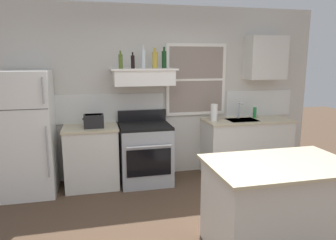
{
  "coord_description": "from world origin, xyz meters",
  "views": [
    {
      "loc": [
        -0.99,
        -2.76,
        1.9
      ],
      "look_at": [
        -0.05,
        1.2,
        1.1
      ],
      "focal_mm": 33.99,
      "sensor_mm": 36.0,
      "label": 1
    }
  ],
  "objects_px": {
    "paper_towel_roll": "(214,113)",
    "kitchen_island": "(278,207)",
    "refrigerator": "(27,134)",
    "bottle_champagne_gold_foil": "(155,60)",
    "dish_soap_bottle": "(255,113)",
    "bottle_balsamic_dark": "(133,62)",
    "bottle_dark_green_wine": "(164,59)",
    "stove_range": "(145,153)",
    "toaster": "(94,121)",
    "bottle_olive_oil_square": "(121,61)",
    "bottle_clear_tall": "(143,59)"
  },
  "relations": [
    {
      "from": "bottle_champagne_gold_foil",
      "to": "paper_towel_roll",
      "type": "relative_size",
      "value": 1.11
    },
    {
      "from": "bottle_olive_oil_square",
      "to": "kitchen_island",
      "type": "xyz_separation_m",
      "value": [
        1.32,
        -2.11,
        -1.39
      ]
    },
    {
      "from": "toaster",
      "to": "kitchen_island",
      "type": "height_order",
      "value": "toaster"
    },
    {
      "from": "bottle_balsamic_dark",
      "to": "bottle_dark_green_wine",
      "type": "height_order",
      "value": "bottle_dark_green_wine"
    },
    {
      "from": "stove_range",
      "to": "bottle_dark_green_wine",
      "type": "bearing_deg",
      "value": 19.31
    },
    {
      "from": "bottle_balsamic_dark",
      "to": "bottle_dark_green_wine",
      "type": "distance_m",
      "value": 0.48
    },
    {
      "from": "bottle_clear_tall",
      "to": "dish_soap_bottle",
      "type": "height_order",
      "value": "bottle_clear_tall"
    },
    {
      "from": "toaster",
      "to": "bottle_balsamic_dark",
      "type": "xyz_separation_m",
      "value": [
        0.59,
        0.09,
        0.84
      ]
    },
    {
      "from": "toaster",
      "to": "bottle_champagne_gold_foil",
      "type": "xyz_separation_m",
      "value": [
        0.92,
        0.07,
        0.86
      ]
    },
    {
      "from": "toaster",
      "to": "dish_soap_bottle",
      "type": "distance_m",
      "value": 2.63
    },
    {
      "from": "toaster",
      "to": "bottle_clear_tall",
      "type": "height_order",
      "value": "bottle_clear_tall"
    },
    {
      "from": "bottle_olive_oil_square",
      "to": "bottle_balsamic_dark",
      "type": "bearing_deg",
      "value": 2.68
    },
    {
      "from": "bottle_balsamic_dark",
      "to": "paper_towel_roll",
      "type": "relative_size",
      "value": 0.87
    },
    {
      "from": "bottle_olive_oil_square",
      "to": "bottle_dark_green_wine",
      "type": "xyz_separation_m",
      "value": [
        0.65,
        0.05,
        0.03
      ]
    },
    {
      "from": "refrigerator",
      "to": "dish_soap_bottle",
      "type": "relative_size",
      "value": 9.63
    },
    {
      "from": "stove_range",
      "to": "bottle_olive_oil_square",
      "type": "distance_m",
      "value": 1.43
    },
    {
      "from": "toaster",
      "to": "paper_towel_roll",
      "type": "xyz_separation_m",
      "value": [
        1.86,
        0.05,
        0.04
      ]
    },
    {
      "from": "stove_range",
      "to": "dish_soap_bottle",
      "type": "xyz_separation_m",
      "value": [
        1.88,
        0.14,
        0.54
      ]
    },
    {
      "from": "bottle_olive_oil_square",
      "to": "bottle_clear_tall",
      "type": "bearing_deg",
      "value": 8.05
    },
    {
      "from": "refrigerator",
      "to": "paper_towel_roll",
      "type": "height_order",
      "value": "refrigerator"
    },
    {
      "from": "paper_towel_roll",
      "to": "bottle_olive_oil_square",
      "type": "bearing_deg",
      "value": 178.96
    },
    {
      "from": "dish_soap_bottle",
      "to": "bottle_balsamic_dark",
      "type": "bearing_deg",
      "value": -178.15
    },
    {
      "from": "bottle_olive_oil_square",
      "to": "bottle_balsamic_dark",
      "type": "height_order",
      "value": "bottle_olive_oil_square"
    },
    {
      "from": "refrigerator",
      "to": "bottle_dark_green_wine",
      "type": "distance_m",
      "value": 2.22
    },
    {
      "from": "toaster",
      "to": "paper_towel_roll",
      "type": "height_order",
      "value": "paper_towel_roll"
    },
    {
      "from": "dish_soap_bottle",
      "to": "kitchen_island",
      "type": "height_order",
      "value": "dish_soap_bottle"
    },
    {
      "from": "stove_range",
      "to": "bottle_clear_tall",
      "type": "height_order",
      "value": "bottle_clear_tall"
    },
    {
      "from": "toaster",
      "to": "paper_towel_roll",
      "type": "distance_m",
      "value": 1.86
    },
    {
      "from": "bottle_clear_tall",
      "to": "kitchen_island",
      "type": "distance_m",
      "value": 2.77
    },
    {
      "from": "bottle_balsamic_dark",
      "to": "bottle_dark_green_wine",
      "type": "bearing_deg",
      "value": 4.97
    },
    {
      "from": "refrigerator",
      "to": "bottle_champagne_gold_foil",
      "type": "bearing_deg",
      "value": 2.49
    },
    {
      "from": "bottle_olive_oil_square",
      "to": "paper_towel_roll",
      "type": "xyz_separation_m",
      "value": [
        1.45,
        -0.03,
        -0.81
      ]
    },
    {
      "from": "paper_towel_roll",
      "to": "kitchen_island",
      "type": "relative_size",
      "value": 0.19
    },
    {
      "from": "bottle_balsamic_dark",
      "to": "bottle_dark_green_wine",
      "type": "xyz_separation_m",
      "value": [
        0.48,
        0.04,
        0.03
      ]
    },
    {
      "from": "dish_soap_bottle",
      "to": "kitchen_island",
      "type": "relative_size",
      "value": 0.13
    },
    {
      "from": "refrigerator",
      "to": "stove_range",
      "type": "bearing_deg",
      "value": 0.79
    },
    {
      "from": "bottle_clear_tall",
      "to": "paper_towel_roll",
      "type": "bearing_deg",
      "value": -3.85
    },
    {
      "from": "toaster",
      "to": "bottle_balsamic_dark",
      "type": "bearing_deg",
      "value": 8.48
    },
    {
      "from": "stove_range",
      "to": "kitchen_island",
      "type": "xyz_separation_m",
      "value": [
        0.99,
        -2.05,
        -0.01
      ]
    },
    {
      "from": "dish_soap_bottle",
      "to": "kitchen_island",
      "type": "bearing_deg",
      "value": -112.24
    },
    {
      "from": "stove_range",
      "to": "dish_soap_bottle",
      "type": "relative_size",
      "value": 6.06
    },
    {
      "from": "refrigerator",
      "to": "bottle_champagne_gold_foil",
      "type": "height_order",
      "value": "bottle_champagne_gold_foil"
    },
    {
      "from": "bottle_olive_oil_square",
      "to": "paper_towel_roll",
      "type": "bearing_deg",
      "value": -1.04
    },
    {
      "from": "bottle_champagne_gold_foil",
      "to": "bottle_dark_green_wine",
      "type": "bearing_deg",
      "value": 20.58
    },
    {
      "from": "refrigerator",
      "to": "toaster",
      "type": "relative_size",
      "value": 5.84
    },
    {
      "from": "stove_range",
      "to": "kitchen_island",
      "type": "distance_m",
      "value": 2.27
    },
    {
      "from": "bottle_balsamic_dark",
      "to": "bottle_clear_tall",
      "type": "xyz_separation_m",
      "value": [
        0.16,
        0.04,
        0.04
      ]
    },
    {
      "from": "refrigerator",
      "to": "paper_towel_roll",
      "type": "relative_size",
      "value": 6.42
    },
    {
      "from": "dish_soap_bottle",
      "to": "kitchen_island",
      "type": "distance_m",
      "value": 2.42
    },
    {
      "from": "bottle_balsamic_dark",
      "to": "paper_towel_roll",
      "type": "distance_m",
      "value": 1.5
    }
  ]
}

